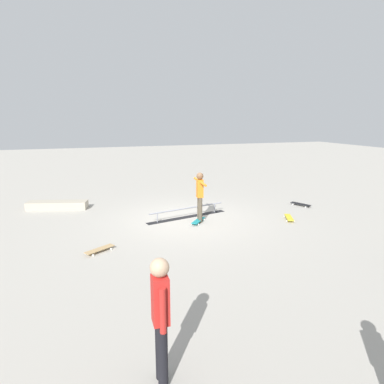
{
  "coord_description": "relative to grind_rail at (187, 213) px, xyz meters",
  "views": [
    {
      "loc": [
        3.26,
        10.24,
        3.36
      ],
      "look_at": [
        -0.1,
        0.25,
        1.0
      ],
      "focal_mm": 30.95,
      "sensor_mm": 36.0,
      "label": 1
    }
  ],
  "objects": [
    {
      "name": "ground_plane",
      "position": [
        0.1,
        0.25,
        -0.15
      ],
      "size": [
        60.0,
        60.0,
        0.0
      ],
      "primitive_type": "plane",
      "color": "#ADA89E"
    },
    {
      "name": "grind_rail",
      "position": [
        0.0,
        0.0,
        0.0
      ],
      "size": [
        3.01,
        0.92,
        0.35
      ],
      "rotation": [
        0.0,
        0.0,
        0.23
      ],
      "color": "black",
      "rests_on": "ground_plane"
    },
    {
      "name": "skate_ledge",
      "position": [
        4.33,
        -2.57,
        -0.0
      ],
      "size": [
        2.25,
        1.09,
        0.3
      ],
      "primitive_type": "cube",
      "rotation": [
        0.0,
        0.0,
        -0.27
      ],
      "color": "#B2A893",
      "rests_on": "ground_plane"
    },
    {
      "name": "skater_main",
      "position": [
        -0.22,
        0.63,
        0.81
      ],
      "size": [
        0.23,
        1.33,
        1.65
      ],
      "rotation": [
        0.0,
        0.0,
        4.63
      ],
      "color": "brown",
      "rests_on": "ground_plane"
    },
    {
      "name": "skateboard_main",
      "position": [
        -0.15,
        0.71,
        -0.08
      ],
      "size": [
        0.67,
        0.74,
        0.09
      ],
      "rotation": [
        0.0,
        0.0,
        4.01
      ],
      "color": "teal",
      "rests_on": "ground_plane"
    },
    {
      "name": "bystander_red_shirt",
      "position": [
        2.56,
        6.89,
        0.83
      ],
      "size": [
        0.24,
        0.39,
        1.73
      ],
      "rotation": [
        0.0,
        0.0,
        4.67
      ],
      "color": "black",
      "rests_on": "ground_plane"
    },
    {
      "name": "loose_skateboard_natural",
      "position": [
        3.07,
        2.2,
        -0.08
      ],
      "size": [
        0.79,
        0.59,
        0.09
      ],
      "rotation": [
        0.0,
        0.0,
        0.55
      ],
      "color": "tan",
      "rests_on": "ground_plane"
    },
    {
      "name": "loose_skateboard_black",
      "position": [
        -4.66,
        -0.01,
        -0.08
      ],
      "size": [
        0.51,
        0.81,
        0.09
      ],
      "rotation": [
        0.0,
        0.0,
        1.99
      ],
      "color": "black",
      "rests_on": "ground_plane"
    },
    {
      "name": "loose_skateboard_yellow",
      "position": [
        -3.17,
        1.37,
        -0.08
      ],
      "size": [
        0.52,
        0.81,
        0.09
      ],
      "rotation": [
        0.0,
        0.0,
        4.28
      ],
      "color": "yellow",
      "rests_on": "ground_plane"
    }
  ]
}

